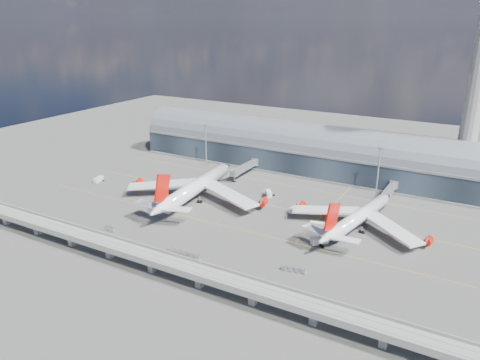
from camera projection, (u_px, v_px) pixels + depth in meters
The scene contains 20 objects.
ground at pixel (232, 216), 209.04m from camera, with size 500.00×500.00×0.00m, color #474744.
taxi_lines at pixel (255, 200), 227.17m from camera, with size 200.00×80.12×0.01m.
terminal at pixel (300, 151), 269.25m from camera, with size 200.00×30.00×28.00m.
control_tower at pixel (476, 90), 220.38m from camera, with size 19.00×19.00×103.00m.
guideway at pixel (151, 258), 162.17m from camera, with size 220.00×8.50×7.20m.
floodlight_mast_left at pixel (206, 145), 272.94m from camera, with size 3.00×0.70×25.70m.
floodlight_mast_right at pixel (378, 171), 226.32m from camera, with size 3.00×0.70×25.70m.
airliner_left at pixel (195, 188), 225.08m from camera, with size 72.50×76.23×23.22m.
airliner_right at pixel (358, 218), 194.73m from camera, with size 60.43×63.23×20.11m.
jet_bridge_left at pixel (246, 167), 261.20m from camera, with size 4.40×28.00×7.25m.
jet_bridge_right at pixel (388, 192), 223.03m from camera, with size 4.40×32.00×7.25m.
service_truck_0 at pixel (99, 180), 251.78m from camera, with size 3.70×7.13×2.82m.
service_truck_1 at pixel (179, 200), 223.74m from camera, with size 4.93×2.97×2.68m.
service_truck_2 at pixel (318, 225), 196.86m from camera, with size 7.60×3.24×2.67m.
service_truck_3 at pixel (319, 241), 182.94m from camera, with size 6.32×6.76×3.24m.
service_truck_4 at pixel (293, 210), 212.73m from camera, with size 3.01×4.94×2.68m.
service_truck_5 at pixel (269, 194), 231.42m from camera, with size 5.76×6.50×3.06m.
cargo_train_0 at pixel (110, 229), 194.87m from camera, with size 5.33×2.72×1.73m.
cargo_train_1 at pixel (184, 255), 173.28m from camera, with size 14.75×2.69×1.95m.
cargo_train_2 at pixel (294, 270), 163.61m from camera, with size 9.19×2.97×1.51m.
Camera 1 is at (97.94, -164.97, 84.67)m, focal length 35.00 mm.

